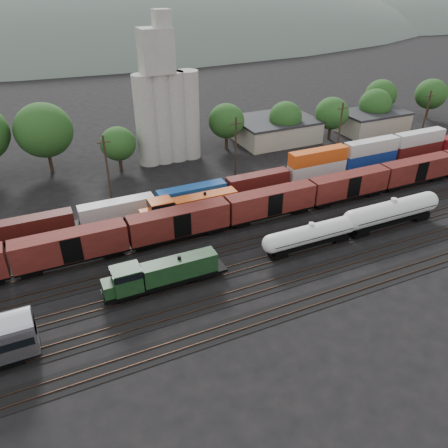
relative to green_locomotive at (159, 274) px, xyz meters
name	(u,v)px	position (x,y,z in m)	size (l,w,h in m)	color
ground	(227,249)	(11.70, 5.00, -2.43)	(600.00, 600.00, 0.00)	black
tracks	(227,248)	(11.70, 5.00, -2.38)	(180.00, 33.20, 0.20)	black
green_locomotive	(159,274)	(0.00, 0.00, 0.00)	(16.00, 2.82, 4.24)	black
tank_car_a	(310,235)	(22.52, 0.00, 0.00)	(15.50, 2.77, 4.06)	silver
tank_car_b	(392,211)	(37.46, 0.00, 0.38)	(18.10, 3.24, 4.74)	silver
orange_locomotive	(188,207)	(9.45, 15.00, 0.08)	(17.57, 2.93, 4.39)	black
boxcar_string	(227,212)	(14.00, 10.00, 0.69)	(153.60, 2.90, 4.20)	black
container_wall	(232,183)	(19.59, 20.00, 0.28)	(178.40, 2.60, 5.80)	black
grain_silo	(166,107)	(14.98, 41.00, 8.83)	(13.40, 5.00, 29.00)	#A3A095
industrial_sheds	(185,147)	(18.32, 40.25, 0.13)	(119.38, 17.26, 5.10)	#9E937F
tree_band	(101,131)	(1.77, 42.70, 5.20)	(164.00, 19.60, 14.49)	black
utility_poles	(175,157)	(11.70, 27.00, 3.78)	(122.20, 0.36, 12.00)	black
distant_hills	(93,67)	(35.61, 265.00, -22.99)	(860.00, 286.00, 130.00)	#59665B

